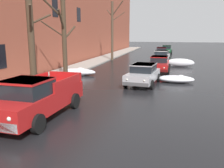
# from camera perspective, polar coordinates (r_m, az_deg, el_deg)

# --- Properties ---
(left_sidewalk_slab) EXTENTS (2.72, 80.00, 0.13)m
(left_sidewalk_slab) POSITION_cam_1_polar(r_m,az_deg,el_deg) (23.01, -10.15, 3.14)
(left_sidewalk_slab) COLOR #A8A399
(left_sidewalk_slab) RESTS_ON ground
(brick_townhouse_facade) EXTENTS (0.63, 80.00, 11.56)m
(brick_townhouse_facade) POSITION_cam_1_polar(r_m,az_deg,el_deg) (23.69, -14.97, 17.04)
(brick_townhouse_facade) COLOR #9E4C38
(brick_townhouse_facade) RESTS_ON ground
(snow_bank_along_left_kerb) EXTENTS (2.59, 1.38, 0.56)m
(snow_bank_along_left_kerb) POSITION_cam_1_polar(r_m,az_deg,el_deg) (18.13, 15.11, 1.17)
(snow_bank_along_left_kerb) COLOR white
(snow_bank_along_left_kerb) RESTS_ON ground
(snow_bank_mid_block_left) EXTENTS (3.18, 1.26, 0.64)m
(snow_bank_mid_block_left) POSITION_cam_1_polar(r_m,az_deg,el_deg) (20.76, -7.93, 2.90)
(snow_bank_mid_block_left) COLOR white
(snow_bank_mid_block_left) RESTS_ON ground
(snow_bank_near_corner_right) EXTENTS (2.93, 0.98, 0.88)m
(snow_bank_near_corner_right) POSITION_cam_1_polar(r_m,az_deg,el_deg) (26.73, 15.73, 4.86)
(snow_bank_near_corner_right) COLOR white
(snow_bank_near_corner_right) RESTS_ON ground
(bare_tree_second_along_sidewalk) EXTENTS (1.70, 2.88, 6.87)m
(bare_tree_second_along_sidewalk) POSITION_cam_1_polar(r_m,az_deg,el_deg) (14.67, -18.46, 9.36)
(bare_tree_second_along_sidewalk) COLOR #423323
(bare_tree_second_along_sidewalk) RESTS_ON ground
(bare_tree_mid_block) EXTENTS (1.52, 3.04, 6.13)m
(bare_tree_mid_block) POSITION_cam_1_polar(r_m,az_deg,el_deg) (18.36, -11.42, 11.01)
(bare_tree_mid_block) COLOR #423323
(bare_tree_mid_block) RESTS_ON ground
(bare_tree_far_down_block) EXTENTS (2.48, 1.41, 7.48)m
(bare_tree_far_down_block) POSITION_cam_1_polar(r_m,az_deg,el_deg) (31.94, 0.10, 12.73)
(bare_tree_far_down_block) COLOR #4C3D2D
(bare_tree_far_down_block) RESTS_ON ground
(pickup_truck_red_approaching_near_lane) EXTENTS (2.23, 5.22, 1.76)m
(pickup_truck_red_approaching_near_lane) POSITION_cam_1_polar(r_m,az_deg,el_deg) (10.50, -17.41, -3.08)
(pickup_truck_red_approaching_near_lane) COLOR red
(pickup_truck_red_approaching_near_lane) RESTS_ON ground
(sedan_silver_parked_kerbside_close) EXTENTS (2.21, 4.33, 1.42)m
(sedan_silver_parked_kerbside_close) POSITION_cam_1_polar(r_m,az_deg,el_deg) (16.85, 7.41, 2.43)
(sedan_silver_parked_kerbside_close) COLOR #B7B7BC
(sedan_silver_parked_kerbside_close) RESTS_ON ground
(sedan_red_parked_kerbside_mid) EXTENTS (1.93, 4.41, 1.42)m
(sedan_red_parked_kerbside_mid) POSITION_cam_1_polar(r_m,az_deg,el_deg) (22.82, 11.10, 4.78)
(sedan_red_parked_kerbside_mid) COLOR red
(sedan_red_parked_kerbside_mid) RESTS_ON ground
(sedan_white_parked_far_down_block) EXTENTS (2.18, 4.04, 1.42)m
(sedan_white_parked_far_down_block) POSITION_cam_1_polar(r_m,az_deg,el_deg) (30.53, 11.61, 6.50)
(sedan_white_parked_far_down_block) COLOR silver
(sedan_white_parked_far_down_block) RESTS_ON ground
(sedan_maroon_queued_behind_truck) EXTENTS (1.94, 3.95, 1.42)m
(sedan_maroon_queued_behind_truck) POSITION_cam_1_polar(r_m,az_deg,el_deg) (37.61, 11.59, 7.47)
(sedan_maroon_queued_behind_truck) COLOR maroon
(sedan_maroon_queued_behind_truck) RESTS_ON ground
(sedan_green_at_far_intersection) EXTENTS (1.86, 3.91, 1.42)m
(sedan_green_at_far_intersection) POSITION_cam_1_polar(r_m,az_deg,el_deg) (43.25, 12.82, 7.97)
(sedan_green_at_far_intersection) COLOR #1E5633
(sedan_green_at_far_intersection) RESTS_ON ground
(fire_hydrant) EXTENTS (0.42, 0.22, 0.71)m
(fire_hydrant) POSITION_cam_1_polar(r_m,az_deg,el_deg) (13.70, -20.66, -2.12)
(fire_hydrant) COLOR #B21E19
(fire_hydrant) RESTS_ON ground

